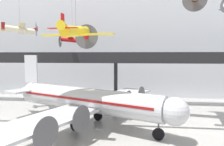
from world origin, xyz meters
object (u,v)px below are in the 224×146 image
object	(u,v)px
suspended_plane_cream_biplane	(20,30)
suspended_plane_red_highwing	(72,40)
airliner_silver_main	(85,100)
suspended_plane_yellow_lowwing	(76,32)

from	to	relation	value
suspended_plane_cream_biplane	suspended_plane_red_highwing	xyz separation A→B (m)	(7.40, 5.43, -1.40)
airliner_silver_main	suspended_plane_yellow_lowwing	bearing A→B (deg)	-67.92
suspended_plane_cream_biplane	airliner_silver_main	bearing A→B (deg)	-60.59
airliner_silver_main	suspended_plane_red_highwing	distance (m)	16.77
suspended_plane_yellow_lowwing	suspended_plane_red_highwing	bearing A→B (deg)	26.25
suspended_plane_yellow_lowwing	suspended_plane_red_highwing	xyz separation A→B (m)	(-5.48, 16.55, 0.24)
airliner_silver_main	suspended_plane_red_highwing	xyz separation A→B (m)	(-5.60, 13.14, 8.79)
airliner_silver_main	suspended_plane_cream_biplane	distance (m)	18.23
suspended_plane_cream_biplane	suspended_plane_yellow_lowwing	xyz separation A→B (m)	(12.88, -11.12, -1.64)
suspended_plane_cream_biplane	suspended_plane_red_highwing	bearing A→B (deg)	6.34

